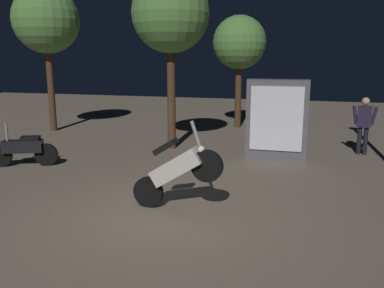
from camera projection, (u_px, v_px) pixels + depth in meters
The scene contains 8 objects.
ground_plane at pixel (163, 216), 6.96m from camera, with size 40.00×40.00×0.00m, color #756656.
motorcycle_white_foreground at pixel (176, 170), 7.09m from camera, with size 1.66×0.34×1.63m.
motorcycle_black_parked_left at pixel (23, 149), 10.07m from camera, with size 1.57×0.73×1.11m.
person_rider_beside at pixel (364, 121), 11.20m from camera, with size 0.66×0.30×1.59m.
tree_left_bg at pixel (239, 43), 15.13m from camera, with size 1.98×1.98×4.19m.
tree_center_bg at pixel (46, 21), 14.23m from camera, with size 2.33×2.33×5.10m.
tree_right_bg at pixel (170, 15), 11.36m from camera, with size 2.20×2.20×4.97m.
kiosk_billboard at pixel (277, 119), 10.78m from camera, with size 1.60×0.55×2.10m.
Camera 1 is at (2.24, -6.17, 2.68)m, focal length 38.02 mm.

